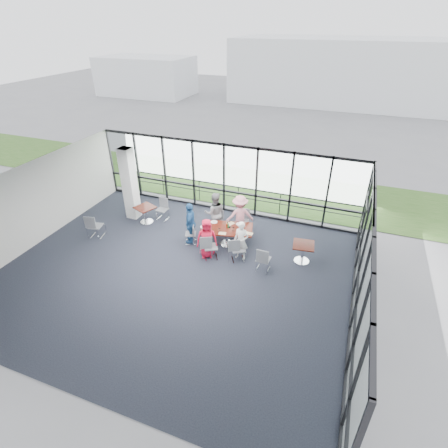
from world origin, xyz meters
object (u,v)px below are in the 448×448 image
(chair_main_fr, at_px, (242,221))
(chair_main_nl, at_px, (211,247))
(diner_near_right, at_px, (241,241))
(chair_spare_r, at_px, (263,259))
(main_table, at_px, (227,231))
(diner_far_left, at_px, (215,213))
(chair_main_fl, at_px, (217,221))
(side_table_left, at_px, (145,210))
(chair_spare_lb, at_px, (162,210))
(chair_spare_la, at_px, (96,226))
(structural_column, at_px, (130,184))
(diner_end, at_px, (191,223))
(chair_main_nr, at_px, (238,249))
(side_table_right, at_px, (303,248))
(diner_far_right, at_px, (240,216))
(diner_near_left, at_px, (207,238))
(chair_main_end, at_px, (191,234))

(chair_main_fr, bearing_deg, chair_main_nl, 73.57)
(diner_near_right, bearing_deg, chair_spare_r, -21.88)
(main_table, relative_size, chair_main_fr, 2.35)
(main_table, bearing_deg, diner_far_left, 123.48)
(chair_main_fl, height_order, chair_main_fr, chair_main_fr)
(side_table_left, relative_size, diner_near_right, 0.65)
(diner_near_right, relative_size, chair_spare_lb, 1.62)
(chair_spare_la, bearing_deg, main_table, 1.41)
(main_table, distance_m, chair_main_fl, 1.16)
(structural_column, relative_size, chair_main_fr, 3.41)
(diner_end, height_order, chair_main_nr, diner_end)
(side_table_left, height_order, side_table_right, same)
(main_table, height_order, side_table_left, same)
(chair_main_nl, bearing_deg, diner_far_right, 48.33)
(structural_column, bearing_deg, chair_spare_lb, 10.17)
(diner_end, distance_m, chair_spare_la, 3.94)
(diner_end, bearing_deg, side_table_left, -118.75)
(chair_main_fr, bearing_deg, diner_end, 37.65)
(diner_end, bearing_deg, chair_main_nl, 43.43)
(chair_main_fr, bearing_deg, chair_main_fl, 13.73)
(diner_far_left, height_order, chair_spare_r, diner_far_left)
(diner_end, relative_size, chair_main_fr, 1.82)
(diner_near_left, xyz_separation_m, chair_spare_la, (-4.77, -0.35, -0.28))
(diner_near_right, bearing_deg, main_table, 141.26)
(side_table_left, relative_size, chair_main_nl, 1.01)
(side_table_right, height_order, diner_end, diner_end)
(chair_main_fl, xyz_separation_m, chair_main_end, (-0.62, -1.27, -0.01))
(chair_main_nl, bearing_deg, chair_main_end, 122.21)
(diner_near_right, xyz_separation_m, diner_end, (-2.22, 0.37, 0.09))
(chair_spare_la, bearing_deg, side_table_left, 40.30)
(chair_main_nr, bearing_deg, chair_main_nl, 164.82)
(diner_near_right, distance_m, chair_main_nr, 0.34)
(diner_far_right, bearing_deg, side_table_right, 131.94)
(diner_far_left, bearing_deg, diner_end, 32.62)
(side_table_left, xyz_separation_m, chair_spare_lb, (0.54, 0.50, -0.14))
(chair_main_end, relative_size, chair_spare_lb, 0.89)
(diner_far_right, bearing_deg, main_table, 46.95)
(side_table_left, height_order, chair_main_nr, chair_main_nr)
(diner_near_left, bearing_deg, side_table_left, 134.30)
(diner_far_right, distance_m, chair_main_nr, 1.85)
(chair_main_fl, relative_size, chair_spare_r, 0.91)
(chair_main_nl, bearing_deg, diner_end, 118.91)
(diner_near_left, height_order, diner_near_right, diner_near_left)
(chair_spare_r, bearing_deg, main_table, 150.84)
(main_table, height_order, diner_near_left, diner_near_left)
(chair_spare_la, distance_m, chair_spare_lb, 2.87)
(diner_near_left, distance_m, chair_spare_r, 2.22)
(diner_near_right, xyz_separation_m, chair_spare_lb, (-4.18, 1.55, -0.29))
(side_table_right, height_order, diner_far_left, diner_far_left)
(diner_far_right, distance_m, chair_spare_la, 5.88)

